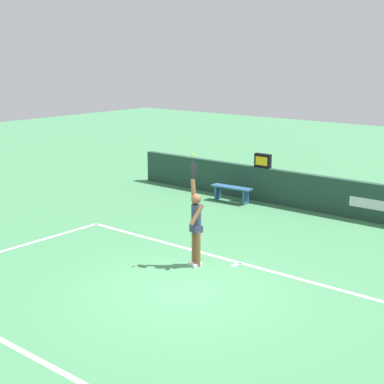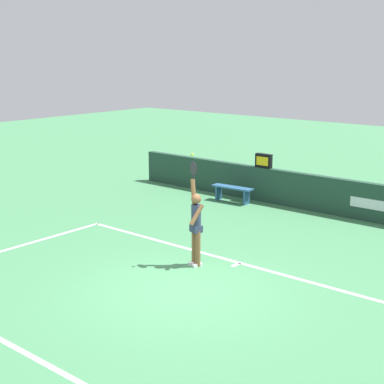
% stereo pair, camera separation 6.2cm
% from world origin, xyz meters
% --- Properties ---
extents(ground_plane, '(60.00, 60.00, 0.00)m').
position_xyz_m(ground_plane, '(0.00, 0.00, 0.00)').
color(ground_plane, '#428253').
extents(court_lines, '(10.24, 5.85, 0.00)m').
position_xyz_m(court_lines, '(0.00, -0.79, 0.00)').
color(court_lines, white).
rests_on(court_lines, ground).
extents(back_wall, '(16.00, 0.23, 1.14)m').
position_xyz_m(back_wall, '(0.01, 7.41, 0.57)').
color(back_wall, '#204032').
rests_on(back_wall, ground).
extents(speed_display, '(0.58, 0.18, 0.46)m').
position_xyz_m(speed_display, '(-2.84, 7.41, 1.37)').
color(speed_display, black).
rests_on(speed_display, back_wall).
extents(tennis_player, '(0.44, 0.43, 2.45)m').
position_xyz_m(tennis_player, '(-0.70, 1.27, 1.02)').
color(tennis_player, brown).
rests_on(tennis_player, ground).
extents(tennis_ball, '(0.07, 0.07, 0.07)m').
position_xyz_m(tennis_ball, '(-0.83, 1.29, 2.60)').
color(tennis_ball, '#C5E737').
extents(courtside_bench_near, '(1.46, 0.46, 0.52)m').
position_xyz_m(courtside_bench_near, '(-3.54, 6.64, 0.39)').
color(courtside_bench_near, '#2B5884').
rests_on(courtside_bench_near, ground).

